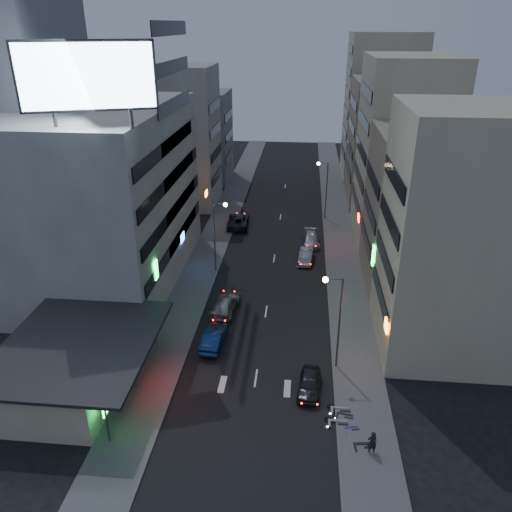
# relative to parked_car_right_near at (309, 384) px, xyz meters

# --- Properties ---
(ground) EXTENTS (180.00, 180.00, 0.00)m
(ground) POSITION_rel_parked_car_right_near_xyz_m (-4.14, -2.90, -0.68)
(ground) COLOR black
(ground) RESTS_ON ground
(sidewalk_left) EXTENTS (4.00, 120.00, 0.12)m
(sidewalk_left) POSITION_rel_parked_car_right_near_xyz_m (-12.14, 27.10, -0.62)
(sidewalk_left) COLOR #4C4C4F
(sidewalk_left) RESTS_ON ground
(sidewalk_right) EXTENTS (4.00, 120.00, 0.12)m
(sidewalk_right) POSITION_rel_parked_car_right_near_xyz_m (3.86, 27.10, -0.62)
(sidewalk_right) COLOR #4C4C4F
(sidewalk_right) RESTS_ON ground
(food_court) EXTENTS (11.00, 13.00, 3.88)m
(food_court) POSITION_rel_parked_car_right_near_xyz_m (-18.04, -0.90, 1.30)
(food_court) COLOR beige
(food_court) RESTS_ON ground
(white_building) EXTENTS (14.00, 24.00, 18.00)m
(white_building) POSITION_rel_parked_car_right_near_xyz_m (-21.14, 17.10, 8.32)
(white_building) COLOR #B0B1AC
(white_building) RESTS_ON ground
(grey_tower) EXTENTS (10.00, 14.00, 34.00)m
(grey_tower) POSITION_rel_parked_car_right_near_xyz_m (-30.14, 20.10, 16.32)
(grey_tower) COLOR gray
(grey_tower) RESTS_ON ground
(shophouse_near) EXTENTS (10.00, 11.00, 20.00)m
(shophouse_near) POSITION_rel_parked_car_right_near_xyz_m (10.86, 7.60, 9.32)
(shophouse_near) COLOR beige
(shophouse_near) RESTS_ON ground
(shophouse_mid) EXTENTS (11.00, 12.00, 16.00)m
(shophouse_mid) POSITION_rel_parked_car_right_near_xyz_m (11.36, 19.10, 7.32)
(shophouse_mid) COLOR gray
(shophouse_mid) RESTS_ON ground
(shophouse_far) EXTENTS (10.00, 14.00, 22.00)m
(shophouse_far) POSITION_rel_parked_car_right_near_xyz_m (10.86, 32.10, 10.32)
(shophouse_far) COLOR beige
(shophouse_far) RESTS_ON ground
(far_left_a) EXTENTS (11.00, 10.00, 20.00)m
(far_left_a) POSITION_rel_parked_car_right_near_xyz_m (-19.64, 42.10, 9.32)
(far_left_a) COLOR #B0B1AC
(far_left_a) RESTS_ON ground
(far_left_b) EXTENTS (12.00, 10.00, 15.00)m
(far_left_b) POSITION_rel_parked_car_right_near_xyz_m (-20.14, 55.10, 6.82)
(far_left_b) COLOR gray
(far_left_b) RESTS_ON ground
(far_right_a) EXTENTS (11.00, 12.00, 18.00)m
(far_right_a) POSITION_rel_parked_car_right_near_xyz_m (11.36, 47.10, 8.32)
(far_right_a) COLOR gray
(far_right_a) RESTS_ON ground
(far_right_b) EXTENTS (12.00, 12.00, 24.00)m
(far_right_b) POSITION_rel_parked_car_right_near_xyz_m (11.86, 61.10, 11.32)
(far_right_b) COLOR beige
(far_right_b) RESTS_ON ground
(billboard) EXTENTS (9.52, 3.75, 6.20)m
(billboard) POSITION_rel_parked_car_right_near_xyz_m (-17.13, 7.07, 20.98)
(billboard) COLOR #595B60
(billboard) RESTS_ON white_building
(street_lamp_right_near) EXTENTS (1.60, 0.44, 8.02)m
(street_lamp_right_near) POSITION_rel_parked_car_right_near_xyz_m (1.76, 3.10, 4.68)
(street_lamp_right_near) COLOR #595B60
(street_lamp_right_near) RESTS_ON sidewalk_right
(street_lamp_left) EXTENTS (1.60, 0.44, 8.02)m
(street_lamp_left) POSITION_rel_parked_car_right_near_xyz_m (-10.05, 19.10, 4.68)
(street_lamp_left) COLOR #595B60
(street_lamp_left) RESTS_ON sidewalk_left
(street_lamp_right_far) EXTENTS (1.60, 0.44, 8.02)m
(street_lamp_right_far) POSITION_rel_parked_car_right_near_xyz_m (1.76, 37.10, 4.68)
(street_lamp_right_far) COLOR #595B60
(street_lamp_right_far) RESTS_ON sidewalk_right
(parked_car_right_near) EXTENTS (1.96, 4.13, 1.36)m
(parked_car_right_near) POSITION_rel_parked_car_right_near_xyz_m (0.00, 0.00, 0.00)
(parked_car_right_near) COLOR #28272D
(parked_car_right_near) RESTS_ON ground
(parked_car_right_mid) EXTENTS (1.81, 4.33, 1.39)m
(parked_car_right_mid) POSITION_rel_parked_car_right_near_xyz_m (-0.45, 22.65, 0.01)
(parked_car_right_mid) COLOR #ACAFB5
(parked_car_right_mid) RESTS_ON ground
(parked_car_left) EXTENTS (3.11, 6.07, 1.64)m
(parked_car_left) POSITION_rel_parked_car_right_near_xyz_m (-9.74, 32.94, 0.14)
(parked_car_left) COLOR #292A2E
(parked_car_left) RESTS_ON ground
(parked_car_right_far) EXTENTS (2.18, 4.87, 1.39)m
(parked_car_right_far) POSITION_rel_parked_car_right_near_xyz_m (0.19, 27.75, 0.01)
(parked_car_right_far) COLOR #AFB3B8
(parked_car_right_far) RESTS_ON ground
(road_car_blue) EXTENTS (1.85, 4.65, 1.50)m
(road_car_blue) POSITION_rel_parked_car_right_near_xyz_m (-8.16, 5.13, 0.07)
(road_car_blue) COLOR navy
(road_car_blue) RESTS_ON ground
(road_car_silver) EXTENTS (2.58, 5.37, 1.51)m
(road_car_silver) POSITION_rel_parked_car_right_near_xyz_m (-8.05, 10.61, 0.07)
(road_car_silver) COLOR gray
(road_car_silver) RESTS_ON ground
(person) EXTENTS (0.67, 0.50, 1.68)m
(person) POSITION_rel_parked_car_right_near_xyz_m (3.99, -5.67, 0.28)
(person) COLOR black
(person) RESTS_ON sidewalk_right
(scooter_black_a) EXTENTS (0.92, 2.08, 1.23)m
(scooter_black_a) POSITION_rel_parked_car_right_near_xyz_m (4.24, -4.81, 0.05)
(scooter_black_a) COLOR black
(scooter_black_a) RESTS_ON sidewalk_right
(scooter_silver_a) EXTENTS (0.66, 1.98, 1.21)m
(scooter_silver_a) POSITION_rel_parked_car_right_near_xyz_m (2.67, -2.95, 0.04)
(scooter_silver_a) COLOR #94979A
(scooter_silver_a) RESTS_ON sidewalk_right
(scooter_blue) EXTENTS (0.95, 1.69, 0.98)m
(scooter_blue) POSITION_rel_parked_car_right_near_xyz_m (3.34, -3.38, -0.07)
(scooter_blue) COLOR navy
(scooter_blue) RESTS_ON sidewalk_right
(scooter_black_b) EXTENTS (0.90, 1.80, 1.05)m
(scooter_black_b) POSITION_rel_parked_car_right_near_xyz_m (3.14, -2.40, -0.04)
(scooter_black_b) COLOR black
(scooter_black_b) RESTS_ON sidewalk_right
(scooter_silver_b) EXTENTS (0.70, 2.02, 1.23)m
(scooter_silver_b) POSITION_rel_parked_car_right_near_xyz_m (2.91, -1.64, 0.05)
(scooter_silver_b) COLOR #9A9BA1
(scooter_silver_b) RESTS_ON sidewalk_right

